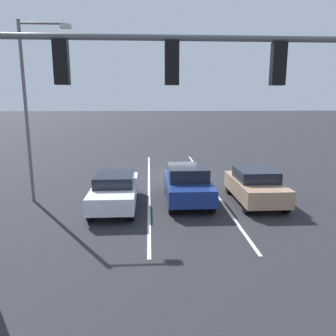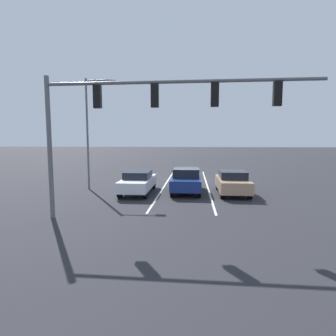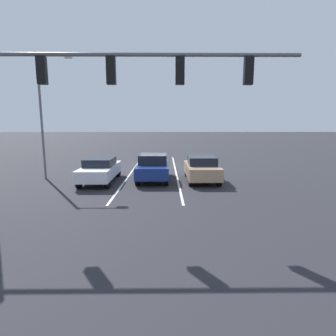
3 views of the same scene
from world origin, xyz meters
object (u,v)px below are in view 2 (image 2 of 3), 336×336
car_white_rightlane_front (138,181)px  car_navy_midlane_front (186,180)px  traffic_signal_gantry (141,108)px  car_tan_leftlane_front (232,182)px  street_lamp_right_shoulder (91,126)px

car_white_rightlane_front → car_navy_midlane_front: bearing=-170.5°
car_navy_midlane_front → traffic_signal_gantry: 7.71m
car_navy_midlane_front → car_white_rightlane_front: bearing=9.5°
car_tan_leftlane_front → traffic_signal_gantry: (4.73, 6.11, 4.02)m
car_tan_leftlane_front → traffic_signal_gantry: bearing=52.2°
car_navy_midlane_front → street_lamp_right_shoulder: size_ratio=0.55×
car_tan_leftlane_front → traffic_signal_gantry: size_ratio=0.35×
car_navy_midlane_front → traffic_signal_gantry: traffic_signal_gantry is taller
car_tan_leftlane_front → car_white_rightlane_front: bearing=2.3°
street_lamp_right_shoulder → car_tan_leftlane_front: bearing=175.3°
street_lamp_right_shoulder → traffic_signal_gantry: bearing=125.7°
car_white_rightlane_front → traffic_signal_gantry: traffic_signal_gantry is taller
car_tan_leftlane_front → car_navy_midlane_front: bearing=-5.4°
street_lamp_right_shoulder → car_navy_midlane_front: bearing=175.6°
traffic_signal_gantry → car_white_rightlane_front: bearing=-76.4°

